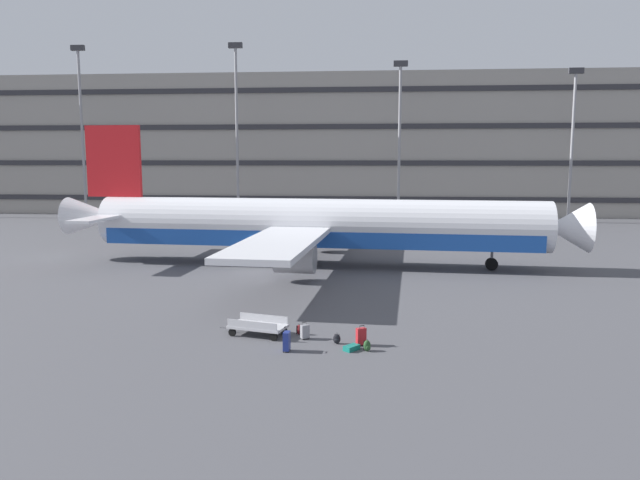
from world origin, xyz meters
TOP-DOWN VIEW (x-y plane):
  - ground_plane at (0.00, 0.00)m, footprint 600.00×600.00m
  - terminal_structure at (0.00, 49.06)m, footprint 179.81×15.25m
  - airliner at (3.32, 2.58)m, footprint 40.05×32.40m
  - light_mast_left at (-31.09, 35.99)m, footprint 1.80×0.50m
  - light_mast_center_left at (-9.94, 35.99)m, footprint 1.80×0.50m
  - light_mast_center_right at (11.27, 35.99)m, footprint 1.80×0.50m
  - light_mast_right at (32.82, 35.99)m, footprint 1.80×0.50m
  - suitcase_teal at (7.36, -16.91)m, footprint 0.48×0.40m
  - suitcase_small at (4.23, -17.97)m, footprint 0.28×0.46m
  - suitcase_laid_flat at (6.97, -17.59)m, footprint 0.75×0.78m
  - suitcase_navy at (4.81, -16.19)m, footprint 0.43×0.39m
  - backpack_black at (6.29, -16.76)m, footprint 0.34×0.23m
  - backpack_upright at (4.48, -15.50)m, footprint 0.35×0.30m
  - backpack_orange at (7.63, -17.66)m, footprint 0.39×0.38m
  - baggage_cart at (2.58, -15.77)m, footprint 3.36×1.93m

SIDE VIEW (x-z plane):
  - ground_plane at x=0.00m, z-range 0.00..0.00m
  - suitcase_laid_flat at x=6.97m, z-range 0.00..0.22m
  - backpack_black at x=6.29m, z-range -0.03..0.46m
  - backpack_upright at x=4.48m, z-range -0.03..0.48m
  - backpack_orange at x=7.63m, z-range -0.03..0.49m
  - suitcase_navy at x=4.81m, z-range -0.04..0.74m
  - suitcase_teal at x=7.36m, z-range -0.04..0.88m
  - baggage_cart at x=2.58m, z-range 0.02..0.84m
  - suitcase_small at x=4.23m, z-range -0.08..0.98m
  - airliner at x=3.32m, z-range -2.29..8.40m
  - terminal_structure at x=0.00m, z-range 0.00..19.99m
  - light_mast_right at x=32.82m, z-range 1.65..20.87m
  - light_mast_center_right at x=11.27m, z-range 1.67..22.03m
  - light_mast_center_left at x=-9.94m, z-range 1.71..24.63m
  - light_mast_left at x=-31.09m, z-range 1.71..24.63m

